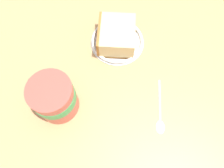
{
  "coord_description": "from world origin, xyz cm",
  "views": [
    {
      "loc": [
        19.42,
        4.21,
        45.77
      ],
      "look_at": [
        1.45,
        2.32,
        3.0
      ],
      "focal_mm": 33.9,
      "sensor_mm": 36.0,
      "label": 1
    }
  ],
  "objects_px": {
    "cake_slice": "(116,35)",
    "teaspoon": "(160,117)",
    "tea_mug": "(54,97)",
    "small_plate": "(117,41)"
  },
  "relations": [
    {
      "from": "small_plate",
      "to": "cake_slice",
      "type": "bearing_deg",
      "value": -87.41
    },
    {
      "from": "cake_slice",
      "to": "teaspoon",
      "type": "relative_size",
      "value": 0.81
    },
    {
      "from": "small_plate",
      "to": "cake_slice",
      "type": "xyz_separation_m",
      "value": [
        0.0,
        -0.0,
        0.02
      ]
    },
    {
      "from": "small_plate",
      "to": "teaspoon",
      "type": "xyz_separation_m",
      "value": [
        0.18,
        0.11,
        -0.0
      ]
    },
    {
      "from": "small_plate",
      "to": "cake_slice",
      "type": "height_order",
      "value": "cake_slice"
    },
    {
      "from": "cake_slice",
      "to": "teaspoon",
      "type": "height_order",
      "value": "cake_slice"
    },
    {
      "from": "tea_mug",
      "to": "teaspoon",
      "type": "distance_m",
      "value": 0.23
    },
    {
      "from": "small_plate",
      "to": "cake_slice",
      "type": "distance_m",
      "value": 0.02
    },
    {
      "from": "small_plate",
      "to": "tea_mug",
      "type": "bearing_deg",
      "value": -32.57
    },
    {
      "from": "tea_mug",
      "to": "cake_slice",
      "type": "bearing_deg",
      "value": 148.02
    }
  ]
}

